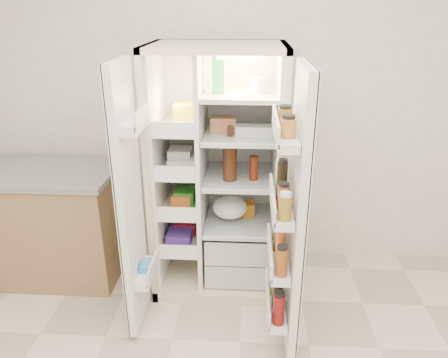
{
  "coord_description": "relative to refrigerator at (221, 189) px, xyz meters",
  "views": [
    {
      "loc": [
        0.02,
        -1.25,
        2.03
      ],
      "look_at": [
        -0.13,
        1.25,
        1.0
      ],
      "focal_mm": 34.0,
      "sensor_mm": 36.0,
      "label": 1
    }
  ],
  "objects": [
    {
      "name": "wall_back",
      "position": [
        0.18,
        0.35,
        0.6
      ],
      "size": [
        4.0,
        0.02,
        2.7
      ],
      "primitive_type": "cube",
      "color": "white",
      "rests_on": "floor"
    },
    {
      "name": "kitchen_counter",
      "position": [
        -1.41,
        -0.06,
        -0.3
      ],
      "size": [
        1.23,
        0.65,
        0.89
      ],
      "color": "#906448",
      "rests_on": "floor"
    },
    {
      "name": "refrigerator",
      "position": [
        0.0,
        0.0,
        0.0
      ],
      "size": [
        0.92,
        0.7,
        1.8
      ],
      "color": "beige",
      "rests_on": "floor"
    },
    {
      "name": "fridge_door",
      "position": [
        0.47,
        -0.69,
        0.13
      ],
      "size": [
        0.17,
        0.58,
        1.72
      ],
      "color": "white",
      "rests_on": "floor"
    },
    {
      "name": "freezer_door",
      "position": [
        -0.51,
        -0.6,
        0.15
      ],
      "size": [
        0.15,
        0.4,
        1.72
      ],
      "color": "white",
      "rests_on": "floor"
    }
  ]
}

